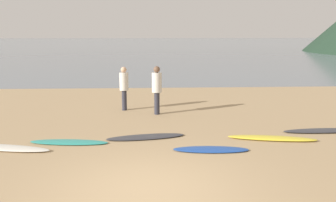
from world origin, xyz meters
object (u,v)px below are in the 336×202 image
surfboard_3 (211,149)px  surfboard_4 (272,138)px  surfboard_5 (325,131)px  person_0 (124,85)px  surfboard_1 (69,142)px  surfboard_2 (146,137)px  person_1 (157,86)px  surfboard_0 (4,148)px

surfboard_3 → surfboard_4: surfboard_4 is taller
surfboard_5 → person_0: person_0 is taller
surfboard_4 → surfboard_5: 2.05m
surfboard_3 → person_0: bearing=121.0°
surfboard_1 → surfboard_4: 5.78m
surfboard_2 → surfboard_4: (3.64, -0.37, 0.02)m
surfboard_2 → surfboard_4: bearing=-15.7°
surfboard_5 → person_1: 5.89m
surfboard_5 → person_0: 7.33m
surfboard_1 → surfboard_4: bearing=6.2°
surfboard_4 → person_0: bearing=148.5°
person_0 → surfboard_0: bearing=50.8°
person_0 → person_1: person_1 is taller
surfboard_2 → person_1: bearing=72.6°
surfboard_0 → surfboard_2: bearing=25.7°
surfboard_4 → person_0: size_ratio=1.48×
surfboard_0 → person_0: bearing=71.1°
surfboard_2 → person_1: size_ratio=1.28×
surfboard_4 → surfboard_5: (1.91, 0.74, -0.01)m
surfboard_3 → person_0: person_0 is taller
surfboard_4 → person_0: (-4.50, 4.16, 0.96)m
surfboard_0 → person_0: person_0 is taller
surfboard_3 → person_0: 5.74m
surfboard_1 → surfboard_2: surfboard_2 is taller
surfboard_1 → person_1: person_1 is taller
surfboard_0 → person_1: (4.14, 3.88, 1.02)m
surfboard_2 → person_1: (0.39, 3.03, 1.03)m
surfboard_1 → person_0: 4.49m
surfboard_4 → person_1: size_ratio=1.40×
surfboard_1 → person_0: size_ratio=1.30×
surfboard_2 → surfboard_1: bearing=-179.6°
surfboard_1 → surfboard_5: size_ratio=0.84×
surfboard_3 → surfboard_4: bearing=28.0°
surfboard_0 → surfboard_4: surfboard_4 is taller
person_0 → surfboard_4: bearing=129.8°
surfboard_1 → person_1: (2.54, 3.42, 1.03)m
surfboard_5 → person_0: bearing=150.3°
surfboard_0 → person_1: bearing=56.0°
surfboard_3 → surfboard_1: bearing=171.6°
person_0 → surfboard_3: bearing=109.9°
surfboard_0 → surfboard_5: (9.30, 1.23, -0.00)m
surfboard_5 → person_0: (-6.41, 3.43, 0.96)m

